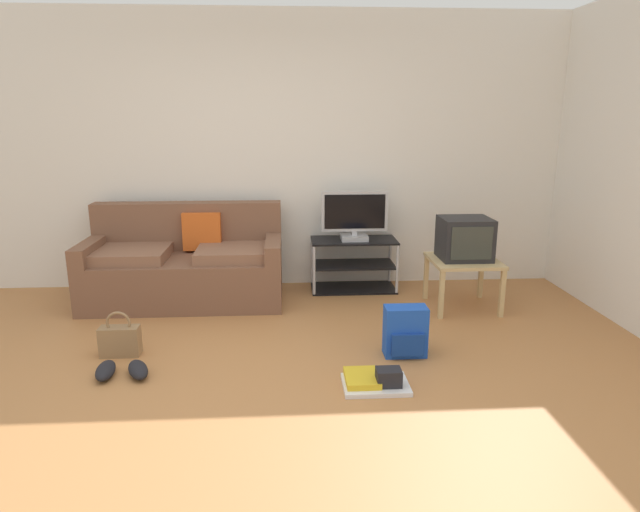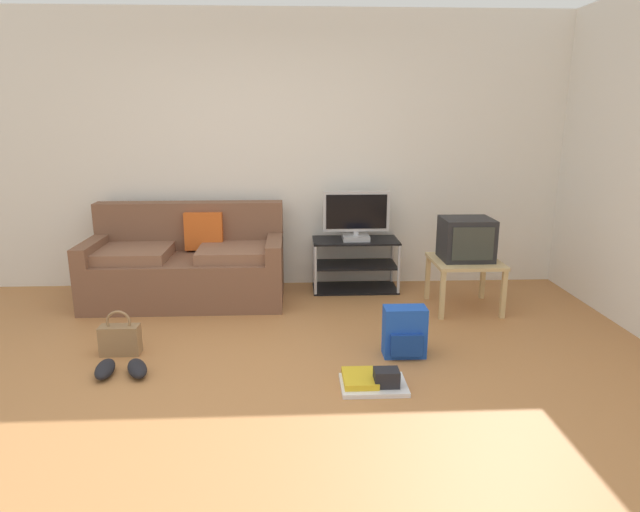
% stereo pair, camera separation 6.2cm
% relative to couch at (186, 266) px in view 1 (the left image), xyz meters
% --- Properties ---
extents(ground_plane, '(9.00, 9.80, 0.02)m').
position_rel_couch_xyz_m(ground_plane, '(0.74, -1.92, -0.35)').
color(ground_plane, '#B27542').
extents(wall_back, '(9.00, 0.10, 2.70)m').
position_rel_couch_xyz_m(wall_back, '(0.74, 0.53, 1.01)').
color(wall_back, silver).
rests_on(wall_back, ground_plane).
extents(couch, '(1.80, 0.85, 0.90)m').
position_rel_couch_xyz_m(couch, '(0.00, 0.00, 0.00)').
color(couch, brown).
rests_on(couch, ground_plane).
extents(tv_stand, '(0.85, 0.42, 0.52)m').
position_rel_couch_xyz_m(tv_stand, '(1.62, 0.23, -0.08)').
color(tv_stand, black).
rests_on(tv_stand, ground_plane).
extents(flat_tv, '(0.65, 0.22, 0.48)m').
position_rel_couch_xyz_m(flat_tv, '(1.62, 0.21, 0.42)').
color(flat_tv, '#B2B2B7').
rests_on(flat_tv, tv_stand).
extents(side_table, '(0.59, 0.59, 0.46)m').
position_rel_couch_xyz_m(side_table, '(2.55, -0.37, 0.06)').
color(side_table, tan).
rests_on(side_table, ground_plane).
extents(crt_tv, '(0.44, 0.39, 0.37)m').
position_rel_couch_xyz_m(crt_tv, '(2.55, -0.36, 0.31)').
color(crt_tv, '#232326').
rests_on(crt_tv, side_table).
extents(backpack, '(0.31, 0.24, 0.37)m').
position_rel_couch_xyz_m(backpack, '(1.81, -1.37, -0.15)').
color(backpack, blue).
rests_on(backpack, ground_plane).
extents(handbag, '(0.28, 0.12, 0.34)m').
position_rel_couch_xyz_m(handbag, '(-0.28, -1.24, -0.22)').
color(handbag, olive).
rests_on(handbag, ground_plane).
extents(sneakers_pair, '(0.40, 0.30, 0.09)m').
position_rel_couch_xyz_m(sneakers_pair, '(-0.17, -1.59, -0.29)').
color(sneakers_pair, black).
rests_on(sneakers_pair, ground_plane).
extents(floor_tray, '(0.43, 0.32, 0.14)m').
position_rel_couch_xyz_m(floor_tray, '(1.51, -1.85, -0.29)').
color(floor_tray, silver).
rests_on(floor_tray, ground_plane).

